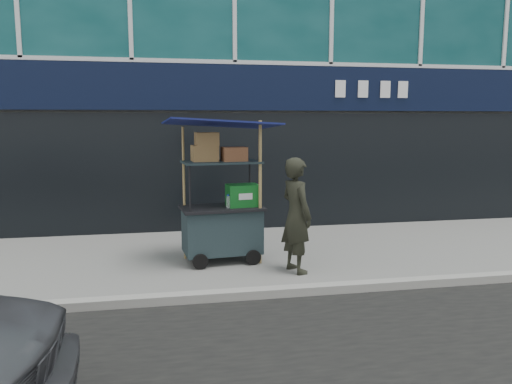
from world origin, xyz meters
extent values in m
plane|color=slate|center=(0.00, 0.00, 0.00)|extent=(80.00, 80.00, 0.00)
cube|color=gray|center=(0.00, -0.20, 0.06)|extent=(80.00, 0.18, 0.12)
cube|color=black|center=(0.00, 3.86, 2.90)|extent=(15.68, 0.06, 0.90)
cube|color=black|center=(0.00, 3.90, 1.20)|extent=(15.68, 0.04, 2.40)
cube|color=#18272A|center=(-0.57, 1.58, 0.50)|extent=(1.27, 0.82, 0.70)
cylinder|color=black|center=(-0.95, 1.16, 0.12)|extent=(0.24, 0.07, 0.24)
cylinder|color=black|center=(-0.11, 1.25, 0.12)|extent=(0.24, 0.07, 0.24)
cube|color=black|center=(-0.57, 1.58, 0.87)|extent=(1.35, 0.91, 0.04)
cylinder|color=black|center=(-1.09, 1.22, 1.23)|extent=(0.03, 0.03, 0.75)
cylinder|color=black|center=(0.01, 1.33, 1.23)|extent=(0.03, 0.03, 0.75)
cylinder|color=black|center=(-1.15, 1.82, 1.23)|extent=(0.03, 0.03, 0.75)
cylinder|color=black|center=(-0.05, 1.93, 1.23)|extent=(0.03, 0.03, 0.75)
cube|color=#18272A|center=(-0.57, 1.58, 1.60)|extent=(1.27, 0.82, 0.03)
cylinder|color=olive|center=(0.01, 1.33, 1.13)|extent=(0.05, 0.05, 2.25)
cylinder|color=olive|center=(-1.15, 1.82, 1.08)|extent=(0.04, 0.04, 2.15)
cube|color=#0D184E|center=(-0.57, 1.58, 2.20)|extent=(1.82, 1.37, 0.20)
cube|color=#0D5713|center=(-0.23, 1.56, 1.07)|extent=(0.53, 0.40, 0.35)
cylinder|color=silver|center=(-0.49, 1.38, 0.99)|extent=(0.07, 0.07, 0.20)
cylinder|color=#182DB8|center=(-0.49, 1.38, 1.10)|extent=(0.04, 0.04, 0.02)
cube|color=brown|center=(-0.82, 1.60, 1.74)|extent=(0.43, 0.34, 0.25)
cube|color=#956741|center=(-0.36, 1.55, 1.73)|extent=(0.41, 0.32, 0.22)
cube|color=brown|center=(-0.79, 1.58, 1.97)|extent=(0.38, 0.29, 0.20)
imported|color=black|center=(0.45, 0.81, 0.86)|extent=(0.59, 0.73, 1.72)
camera|label=1|loc=(-1.49, -6.22, 2.26)|focal=35.00mm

